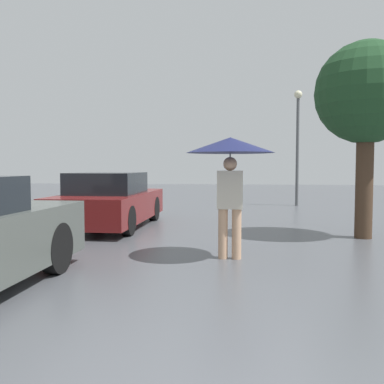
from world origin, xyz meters
name	(u,v)px	position (x,y,z in m)	size (l,w,h in m)	color
pedestrian	(230,156)	(-0.39, 4.42, 1.52)	(1.29, 1.29, 1.79)	tan
parked_car_farthest	(110,202)	(-3.20, 7.44, 0.57)	(1.67, 3.89, 1.23)	maroon
tree	(366,95)	(2.07, 6.55, 2.69)	(1.91, 1.91, 3.70)	#473323
street_lamp	(298,133)	(1.61, 13.20, 2.52)	(0.27, 0.27, 3.94)	#515456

